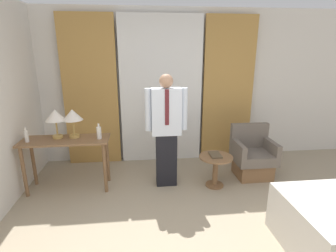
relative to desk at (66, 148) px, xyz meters
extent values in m
cube|color=silver|center=(1.46, 1.07, 0.71)|extent=(10.00, 0.06, 2.70)
cube|color=white|center=(1.46, 0.94, 0.65)|extent=(1.44, 0.06, 2.58)
cube|color=#B28442|center=(0.24, 0.94, 0.65)|extent=(0.92, 0.06, 2.58)
cube|color=#B28442|center=(2.68, 0.94, 0.65)|extent=(0.92, 0.06, 2.58)
cube|color=brown|center=(0.00, 0.00, 0.12)|extent=(1.22, 0.46, 0.03)
cylinder|color=brown|center=(-0.55, -0.17, -0.27)|extent=(0.05, 0.05, 0.75)
cylinder|color=brown|center=(0.55, -0.17, -0.27)|extent=(0.05, 0.05, 0.75)
cylinder|color=brown|center=(-0.55, 0.17, -0.27)|extent=(0.05, 0.05, 0.75)
cylinder|color=brown|center=(0.55, 0.17, -0.27)|extent=(0.05, 0.05, 0.75)
cylinder|color=tan|center=(-0.12, 0.07, 0.15)|extent=(0.14, 0.14, 0.04)
cylinder|color=tan|center=(-0.12, 0.07, 0.28)|extent=(0.02, 0.02, 0.22)
cone|color=silver|center=(-0.12, 0.07, 0.47)|extent=(0.28, 0.28, 0.16)
cylinder|color=tan|center=(0.12, 0.07, 0.15)|extent=(0.14, 0.14, 0.04)
cylinder|color=tan|center=(0.12, 0.07, 0.28)|extent=(0.02, 0.02, 0.22)
cone|color=silver|center=(0.12, 0.07, 0.47)|extent=(0.28, 0.28, 0.16)
cylinder|color=silver|center=(-0.49, -0.06, 0.22)|extent=(0.06, 0.06, 0.17)
cylinder|color=silver|center=(-0.49, -0.06, 0.32)|extent=(0.02, 0.02, 0.05)
cylinder|color=silver|center=(0.48, -0.03, 0.22)|extent=(0.07, 0.07, 0.18)
cylinder|color=silver|center=(0.48, -0.03, 0.33)|extent=(0.03, 0.03, 0.05)
cube|color=black|center=(1.45, -0.04, -0.24)|extent=(0.31, 0.16, 0.81)
cube|color=silver|center=(1.45, -0.04, 0.51)|extent=(0.43, 0.19, 0.68)
cube|color=#5B1E23|center=(1.45, -0.14, 0.59)|extent=(0.06, 0.01, 0.51)
cylinder|color=silver|center=(1.19, -0.04, 0.54)|extent=(0.09, 0.09, 0.61)
cylinder|color=silver|center=(1.71, -0.04, 0.54)|extent=(0.09, 0.09, 0.61)
sphere|color=tan|center=(1.45, -0.04, 0.94)|extent=(0.20, 0.20, 0.20)
cube|color=brown|center=(2.87, 0.07, -0.51)|extent=(0.53, 0.47, 0.26)
cube|color=#665B51|center=(2.87, 0.07, -0.30)|extent=(0.63, 0.56, 0.16)
cube|color=#665B51|center=(2.87, 0.30, -0.01)|extent=(0.63, 0.10, 0.41)
cube|color=#665B51|center=(2.60, 0.07, -0.13)|extent=(0.08, 0.56, 0.18)
cube|color=#665B51|center=(3.15, 0.07, -0.13)|extent=(0.08, 0.56, 0.18)
cylinder|color=brown|center=(2.17, -0.17, -0.63)|extent=(0.27, 0.27, 0.02)
cylinder|color=brown|center=(2.17, -0.17, -0.41)|extent=(0.08, 0.08, 0.46)
cylinder|color=brown|center=(2.17, -0.17, -0.17)|extent=(0.50, 0.50, 0.03)
cube|color=brown|center=(2.17, -0.16, -0.14)|extent=(0.16, 0.24, 0.03)
camera|label=1|loc=(1.07, -3.66, 1.37)|focal=28.00mm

